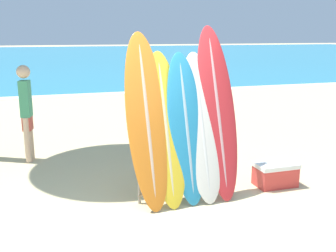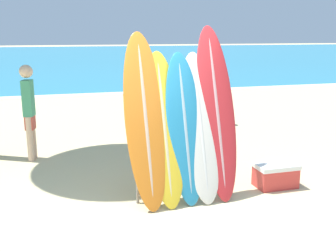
{
  "view_description": "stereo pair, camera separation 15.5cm",
  "coord_description": "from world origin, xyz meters",
  "px_view_note": "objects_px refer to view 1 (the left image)",
  "views": [
    {
      "loc": [
        -1.48,
        -4.23,
        2.26
      ],
      "look_at": [
        0.31,
        1.43,
        0.86
      ],
      "focal_mm": 42.0,
      "sensor_mm": 36.0,
      "label": 1
    },
    {
      "loc": [
        -1.33,
        -4.27,
        2.26
      ],
      "look_at": [
        0.31,
        1.43,
        0.86
      ],
      "focal_mm": 42.0,
      "sensor_mm": 36.0,
      "label": 2
    }
  ],
  "objects_px": {
    "surfboard_rack": "(185,167)",
    "surfboard_slot_4": "(217,111)",
    "person_far_left": "(158,108)",
    "surfboard_slot_0": "(147,119)",
    "surfboard_slot_1": "(166,128)",
    "cooler_box": "(275,174)",
    "surfboard_slot_2": "(186,127)",
    "person_near_water": "(201,85)",
    "person_mid_beach": "(26,110)",
    "surfboard_slot_3": "(202,126)"
  },
  "relations": [
    {
      "from": "surfboard_slot_0",
      "to": "person_far_left",
      "type": "height_order",
      "value": "surfboard_slot_0"
    },
    {
      "from": "person_near_water",
      "to": "cooler_box",
      "type": "relative_size",
      "value": 2.91
    },
    {
      "from": "surfboard_rack",
      "to": "surfboard_slot_3",
      "type": "xyz_separation_m",
      "value": [
        0.25,
        0.03,
        0.56
      ]
    },
    {
      "from": "person_near_water",
      "to": "person_far_left",
      "type": "distance_m",
      "value": 2.65
    },
    {
      "from": "surfboard_slot_3",
      "to": "person_mid_beach",
      "type": "relative_size",
      "value": 1.17
    },
    {
      "from": "surfboard_slot_1",
      "to": "surfboard_slot_3",
      "type": "height_order",
      "value": "surfboard_slot_1"
    },
    {
      "from": "person_far_left",
      "to": "surfboard_slot_0",
      "type": "bearing_deg",
      "value": -11.37
    },
    {
      "from": "surfboard_slot_4",
      "to": "person_mid_beach",
      "type": "bearing_deg",
      "value": 138.67
    },
    {
      "from": "surfboard_rack",
      "to": "surfboard_slot_2",
      "type": "bearing_deg",
      "value": 58.44
    },
    {
      "from": "surfboard_slot_1",
      "to": "cooler_box",
      "type": "height_order",
      "value": "surfboard_slot_1"
    },
    {
      "from": "surfboard_slot_4",
      "to": "cooler_box",
      "type": "bearing_deg",
      "value": -4.63
    },
    {
      "from": "surfboard_rack",
      "to": "surfboard_slot_2",
      "type": "height_order",
      "value": "surfboard_slot_2"
    },
    {
      "from": "surfboard_slot_2",
      "to": "person_near_water",
      "type": "bearing_deg",
      "value": 65.28
    },
    {
      "from": "surfboard_slot_3",
      "to": "person_mid_beach",
      "type": "bearing_deg",
      "value": 134.91
    },
    {
      "from": "person_far_left",
      "to": "person_mid_beach",
      "type": "bearing_deg",
      "value": -84.5
    },
    {
      "from": "person_mid_beach",
      "to": "surfboard_slot_2",
      "type": "bearing_deg",
      "value": -125.69
    },
    {
      "from": "surfboard_slot_2",
      "to": "person_mid_beach",
      "type": "bearing_deg",
      "value": 131.94
    },
    {
      "from": "surfboard_slot_0",
      "to": "cooler_box",
      "type": "height_order",
      "value": "surfboard_slot_0"
    },
    {
      "from": "surfboard_rack",
      "to": "surfboard_slot_4",
      "type": "height_order",
      "value": "surfboard_slot_4"
    },
    {
      "from": "surfboard_slot_1",
      "to": "surfboard_slot_2",
      "type": "distance_m",
      "value": 0.29
    },
    {
      "from": "surfboard_slot_4",
      "to": "person_mid_beach",
      "type": "relative_size",
      "value": 1.38
    },
    {
      "from": "person_near_water",
      "to": "surfboard_slot_0",
      "type": "bearing_deg",
      "value": 22.11
    },
    {
      "from": "surfboard_slot_0",
      "to": "person_far_left",
      "type": "relative_size",
      "value": 1.47
    },
    {
      "from": "surfboard_slot_4",
      "to": "person_near_water",
      "type": "bearing_deg",
      "value": 70.62
    },
    {
      "from": "surfboard_slot_0",
      "to": "surfboard_slot_2",
      "type": "bearing_deg",
      "value": -6.86
    },
    {
      "from": "surfboard_slot_1",
      "to": "cooler_box",
      "type": "distance_m",
      "value": 1.92
    },
    {
      "from": "surfboard_slot_1",
      "to": "person_near_water",
      "type": "bearing_deg",
      "value": 62.1
    },
    {
      "from": "surfboard_rack",
      "to": "cooler_box",
      "type": "relative_size",
      "value": 2.19
    },
    {
      "from": "surfboard_slot_0",
      "to": "person_far_left",
      "type": "xyz_separation_m",
      "value": [
        0.79,
        2.2,
        -0.3
      ]
    },
    {
      "from": "person_mid_beach",
      "to": "surfboard_slot_1",
      "type": "bearing_deg",
      "value": -129.46
    },
    {
      "from": "surfboard_slot_3",
      "to": "surfboard_slot_4",
      "type": "distance_m",
      "value": 0.32
    },
    {
      "from": "surfboard_slot_4",
      "to": "person_mid_beach",
      "type": "xyz_separation_m",
      "value": [
        -2.63,
        2.32,
        -0.25
      ]
    },
    {
      "from": "surfboard_slot_2",
      "to": "cooler_box",
      "type": "relative_size",
      "value": 3.26
    },
    {
      "from": "surfboard_slot_1",
      "to": "person_mid_beach",
      "type": "bearing_deg",
      "value": 128.16
    },
    {
      "from": "surfboard_rack",
      "to": "person_mid_beach",
      "type": "distance_m",
      "value": 3.25
    },
    {
      "from": "surfboard_slot_2",
      "to": "surfboard_slot_0",
      "type": "bearing_deg",
      "value": 173.14
    },
    {
      "from": "surfboard_slot_0",
      "to": "surfboard_slot_4",
      "type": "xyz_separation_m",
      "value": [
        1.03,
        0.01,
        0.04
      ]
    },
    {
      "from": "surfboard_slot_3",
      "to": "person_mid_beach",
      "type": "xyz_separation_m",
      "value": [
        -2.37,
        2.38,
        -0.07
      ]
    },
    {
      "from": "surfboard_slot_3",
      "to": "person_near_water",
      "type": "distance_m",
      "value": 4.62
    },
    {
      "from": "surfboard_slot_0",
      "to": "cooler_box",
      "type": "xyz_separation_m",
      "value": [
        1.98,
        -0.07,
        -0.97
      ]
    },
    {
      "from": "surfboard_slot_1",
      "to": "surfboard_slot_3",
      "type": "relative_size",
      "value": 1.01
    },
    {
      "from": "surfboard_slot_3",
      "to": "person_near_water",
      "type": "relative_size",
      "value": 1.12
    },
    {
      "from": "surfboard_slot_4",
      "to": "person_near_water",
      "type": "relative_size",
      "value": 1.32
    },
    {
      "from": "surfboard_slot_1",
      "to": "person_far_left",
      "type": "height_order",
      "value": "surfboard_slot_1"
    },
    {
      "from": "person_near_water",
      "to": "surfboard_slot_3",
      "type": "bearing_deg",
      "value": 30.67
    },
    {
      "from": "surfboard_slot_0",
      "to": "surfboard_slot_4",
      "type": "relative_size",
      "value": 0.96
    },
    {
      "from": "surfboard_slot_0",
      "to": "surfboard_slot_2",
      "type": "height_order",
      "value": "surfboard_slot_0"
    },
    {
      "from": "surfboard_slot_0",
      "to": "surfboard_slot_1",
      "type": "distance_m",
      "value": 0.29
    },
    {
      "from": "surfboard_slot_3",
      "to": "surfboard_rack",
      "type": "bearing_deg",
      "value": -172.23
    },
    {
      "from": "surfboard_slot_4",
      "to": "person_mid_beach",
      "type": "height_order",
      "value": "surfboard_slot_4"
    }
  ]
}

